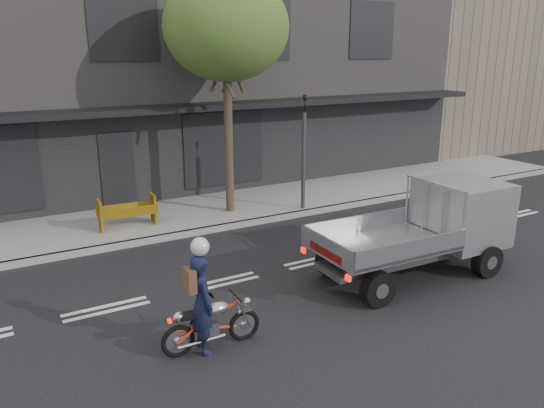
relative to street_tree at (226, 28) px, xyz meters
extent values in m
plane|color=black|center=(-2.20, -4.20, -5.28)|extent=(80.00, 80.00, 0.00)
cube|color=gray|center=(-2.20, 0.50, -5.20)|extent=(32.00, 3.20, 0.15)
cube|color=gray|center=(-2.20, -1.10, -5.20)|extent=(32.00, 0.20, 0.15)
cube|color=slate|center=(-2.20, 7.10, -1.28)|extent=(26.00, 10.00, 8.00)
cube|color=brown|center=(17.80, 7.10, -0.28)|extent=(14.00, 10.00, 10.00)
cylinder|color=#382B21|center=(0.00, 0.00, -3.28)|extent=(0.24, 0.24, 4.00)
ellipsoid|color=#3A5720|center=(0.00, 0.00, 0.02)|extent=(3.40, 3.40, 2.89)
cylinder|color=#2D2D30|center=(2.00, -0.85, -3.78)|extent=(0.12, 0.12, 3.00)
imported|color=black|center=(2.00, -0.85, -2.03)|extent=(0.08, 0.10, 0.50)
torus|color=black|center=(-3.97, -6.40, -5.01)|extent=(0.56, 0.11, 0.56)
torus|color=black|center=(-2.83, -6.46, -5.01)|extent=(0.56, 0.11, 0.56)
cube|color=#2D2D30|center=(-3.44, -6.43, -4.92)|extent=(0.29, 0.21, 0.23)
ellipsoid|color=#B2B2B7|center=(-3.31, -6.43, -4.59)|extent=(0.46, 0.28, 0.23)
cube|color=black|center=(-3.71, -6.41, -4.61)|extent=(0.45, 0.22, 0.07)
cylinder|color=black|center=(-2.98, -6.45, -4.43)|extent=(0.06, 0.49, 0.03)
imported|color=black|center=(-3.55, -6.43, -4.45)|extent=(0.43, 0.63, 1.66)
cylinder|color=black|center=(-0.06, -6.63, -4.93)|extent=(0.71, 0.28, 0.70)
cylinder|color=black|center=(-0.01, -5.06, -4.93)|extent=(0.71, 0.28, 0.70)
cylinder|color=black|center=(2.89, -6.73, -4.93)|extent=(0.71, 0.28, 0.70)
cylinder|color=black|center=(2.94, -5.16, -4.93)|extent=(0.71, 0.28, 0.70)
cube|color=#2D2D30|center=(1.44, -5.90, -4.77)|extent=(4.28, 1.07, 0.13)
cube|color=silver|center=(2.87, -5.95, -4.03)|extent=(1.63, 1.72, 1.39)
cube|color=black|center=(2.87, -5.95, -3.63)|extent=(1.44, 1.62, 0.51)
cube|color=#A0A0A5|center=(0.66, -5.87, -4.43)|extent=(2.83, 1.90, 0.09)
camera|label=1|loc=(-6.39, -13.61, -0.58)|focal=35.00mm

